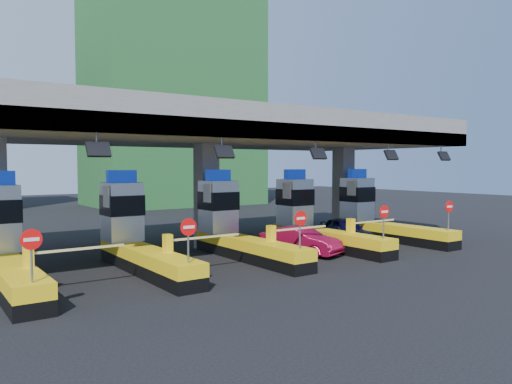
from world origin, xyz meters
TOP-DOWN VIEW (x-y plane):
  - ground at (0.00, 0.00)m, footprint 120.00×120.00m
  - toll_canopy at (0.00, 2.87)m, footprint 28.00×12.09m
  - toll_lane_far_left at (-10.00, 0.28)m, footprint 4.43×8.00m
  - toll_lane_left at (-5.00, 0.28)m, footprint 4.43×8.00m
  - toll_lane_center at (0.00, 0.28)m, footprint 4.43×8.00m
  - toll_lane_right at (5.00, 0.28)m, footprint 4.43×8.00m
  - toll_lane_far_right at (10.00, 0.28)m, footprint 4.43×8.00m
  - bg_building_scaffold at (12.00, 32.00)m, footprint 18.00×12.00m
  - van at (7.42, 0.23)m, footprint 2.74×4.44m
  - red_car at (2.88, -1.23)m, footprint 2.62×4.36m

SIDE VIEW (x-z plane):
  - ground at x=0.00m, z-range 0.00..0.00m
  - red_car at x=2.88m, z-range 0.00..1.36m
  - van at x=7.42m, z-range 0.00..1.41m
  - toll_lane_far_left at x=-10.00m, z-range -0.68..3.47m
  - toll_lane_left at x=-5.00m, z-range -0.68..3.47m
  - toll_lane_center at x=0.00m, z-range -0.68..3.47m
  - toll_lane_right at x=5.00m, z-range -0.68..3.47m
  - toll_lane_far_right at x=10.00m, z-range -0.68..3.47m
  - toll_canopy at x=0.00m, z-range 2.63..9.63m
  - bg_building_scaffold at x=12.00m, z-range 0.00..28.00m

